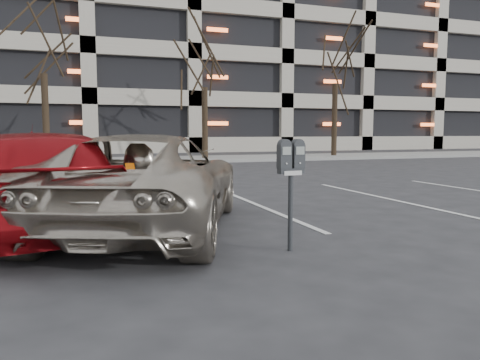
{
  "coord_description": "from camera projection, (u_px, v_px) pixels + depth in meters",
  "views": [
    {
      "loc": [
        -1.7,
        -5.69,
        1.36
      ],
      "look_at": [
        -0.13,
        -1.11,
        0.86
      ],
      "focal_mm": 35.0,
      "sensor_mm": 36.0,
      "label": 1
    }
  ],
  "objects": [
    {
      "name": "ground",
      "position": [
        221.0,
        237.0,
        6.04
      ],
      "size": [
        140.0,
        140.0,
        0.0
      ],
      "primitive_type": "plane",
      "color": "#28282B",
      "rests_on": "ground"
    },
    {
      "name": "sidewalk",
      "position": [
        119.0,
        161.0,
        21.08
      ],
      "size": [
        80.0,
        4.0,
        0.12
      ],
      "primitive_type": "cube",
      "color": "gray",
      "rests_on": "ground"
    },
    {
      "name": "stall_lines",
      "position": [
        101.0,
        214.0,
        7.75
      ],
      "size": [
        16.9,
        5.2,
        0.0
      ],
      "color": "silver",
      "rests_on": "ground"
    },
    {
      "name": "parking_garage",
      "position": [
        241.0,
        41.0,
        40.8
      ],
      "size": [
        52.0,
        20.0,
        19.0
      ],
      "color": "black",
      "rests_on": "ground"
    },
    {
      "name": "tree_b",
      "position": [
        41.0,
        17.0,
        19.49
      ],
      "size": [
        3.72,
        3.72,
        8.45
      ],
      "color": "black",
      "rests_on": "ground"
    },
    {
      "name": "tree_c",
      "position": [
        204.0,
        42.0,
        21.82
      ],
      "size": [
        3.36,
        3.36,
        7.64
      ],
      "color": "black",
      "rests_on": "ground"
    },
    {
      "name": "tree_d",
      "position": [
        336.0,
        37.0,
        24.02
      ],
      "size": [
        3.77,
        3.77,
        8.56
      ],
      "color": "black",
      "rests_on": "ground"
    },
    {
      "name": "parking_meter",
      "position": [
        291.0,
        167.0,
        5.27
      ],
      "size": [
        0.33,
        0.14,
        1.25
      ],
      "rotation": [
        0.0,
        0.0,
        0.06
      ],
      "color": "black",
      "rests_on": "ground"
    },
    {
      "name": "suv_silver",
      "position": [
        148.0,
        182.0,
        6.51
      ],
      "size": [
        3.8,
        5.25,
        1.33
      ],
      "rotation": [
        0.0,
        0.0,
        2.77
      ],
      "color": "#B2A797",
      "rests_on": "ground"
    },
    {
      "name": "car_red",
      "position": [
        36.0,
        179.0,
        6.26
      ],
      "size": [
        2.57,
        4.55,
        1.46
      ],
      "primitive_type": "imported",
      "rotation": [
        0.0,
        0.0,
        3.35
      ],
      "color": "maroon",
      "rests_on": "ground"
    }
  ]
}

